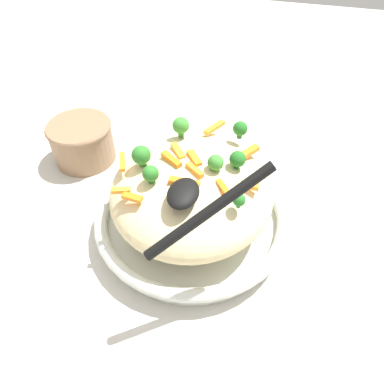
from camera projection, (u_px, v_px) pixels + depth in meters
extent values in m
plane|color=beige|center=(192.00, 227.00, 0.58)|extent=(2.40, 2.40, 0.00)
cylinder|color=silver|center=(192.00, 222.00, 0.58)|extent=(0.28, 0.28, 0.03)
torus|color=silver|center=(192.00, 213.00, 0.56)|extent=(0.31, 0.31, 0.02)
torus|color=black|center=(192.00, 211.00, 0.56)|extent=(0.30, 0.30, 0.00)
ellipsoid|color=beige|center=(192.00, 189.00, 0.52)|extent=(0.26, 0.24, 0.10)
cube|color=orange|center=(195.00, 158.00, 0.49)|extent=(0.03, 0.03, 0.01)
cube|color=orange|center=(178.00, 151.00, 0.51)|extent=(0.03, 0.03, 0.01)
cube|color=orange|center=(195.00, 170.00, 0.47)|extent=(0.02, 0.03, 0.01)
cube|color=orange|center=(132.00, 197.00, 0.45)|extent=(0.01, 0.03, 0.01)
cube|color=orange|center=(122.00, 161.00, 0.50)|extent=(0.04, 0.02, 0.01)
cube|color=orange|center=(214.00, 127.00, 0.56)|extent=(0.04, 0.03, 0.01)
cube|color=orange|center=(248.00, 152.00, 0.51)|extent=(0.04, 0.03, 0.01)
cube|color=orange|center=(121.00, 190.00, 0.46)|extent=(0.02, 0.03, 0.01)
cube|color=orange|center=(187.00, 183.00, 0.46)|extent=(0.01, 0.04, 0.01)
cube|color=orange|center=(250.00, 185.00, 0.46)|extent=(0.01, 0.02, 0.01)
cube|color=orange|center=(223.00, 188.00, 0.46)|extent=(0.03, 0.02, 0.01)
cube|color=orange|center=(170.00, 162.00, 0.49)|extent=(0.03, 0.04, 0.01)
cylinder|color=#296820|center=(142.00, 163.00, 0.49)|extent=(0.01, 0.01, 0.01)
sphere|color=#2D7A28|center=(141.00, 155.00, 0.48)|extent=(0.03, 0.03, 0.03)
cylinder|color=#296820|center=(151.00, 180.00, 0.47)|extent=(0.01, 0.01, 0.01)
sphere|color=#2D7A28|center=(151.00, 174.00, 0.46)|extent=(0.02, 0.02, 0.02)
cylinder|color=#205B1C|center=(239.00, 135.00, 0.54)|extent=(0.01, 0.01, 0.01)
sphere|color=#236B23|center=(240.00, 129.00, 0.53)|extent=(0.02, 0.02, 0.02)
cylinder|color=#377928|center=(216.00, 167.00, 0.48)|extent=(0.01, 0.01, 0.01)
sphere|color=#3D8E33|center=(216.00, 161.00, 0.47)|extent=(0.02, 0.02, 0.02)
cylinder|color=#205B1C|center=(237.00, 166.00, 0.49)|extent=(0.01, 0.01, 0.01)
sphere|color=#236B23|center=(238.00, 159.00, 0.48)|extent=(0.02, 0.02, 0.02)
cylinder|color=#205B1C|center=(238.00, 205.00, 0.44)|extent=(0.01, 0.01, 0.01)
sphere|color=#236B23|center=(239.00, 200.00, 0.43)|extent=(0.02, 0.02, 0.02)
cylinder|color=#377928|center=(181.00, 133.00, 0.54)|extent=(0.01, 0.01, 0.01)
sphere|color=#3D8E33|center=(181.00, 125.00, 0.53)|extent=(0.03, 0.03, 0.03)
ellipsoid|color=black|center=(183.00, 193.00, 0.44)|extent=(0.06, 0.04, 0.02)
cylinder|color=black|center=(209.00, 212.00, 0.36)|extent=(0.10, 0.12, 0.09)
cylinder|color=#8C6B4C|center=(82.00, 142.00, 0.68)|extent=(0.12, 0.12, 0.08)
torus|color=#8C6B4C|center=(78.00, 127.00, 0.66)|extent=(0.12, 0.12, 0.01)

